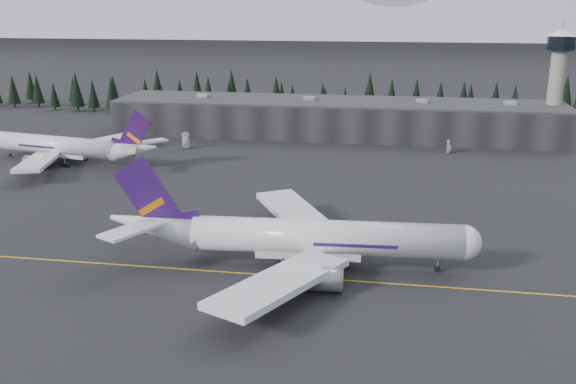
% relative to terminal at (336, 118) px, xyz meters
% --- Properties ---
extents(ground, '(1400.00, 1400.00, 0.00)m').
position_rel_terminal_xyz_m(ground, '(0.00, -125.00, -6.30)').
color(ground, black).
rests_on(ground, ground).
extents(taxiline, '(400.00, 0.40, 0.02)m').
position_rel_terminal_xyz_m(taxiline, '(0.00, -127.00, -6.29)').
color(taxiline, gold).
rests_on(taxiline, ground).
extents(terminal, '(160.00, 30.00, 12.60)m').
position_rel_terminal_xyz_m(terminal, '(0.00, 0.00, 0.00)').
color(terminal, black).
rests_on(terminal, ground).
extents(control_tower, '(10.00, 10.00, 37.70)m').
position_rel_terminal_xyz_m(control_tower, '(75.00, 3.00, 17.11)').
color(control_tower, gray).
rests_on(control_tower, ground).
extents(treeline, '(360.00, 20.00, 15.00)m').
position_rel_terminal_xyz_m(treeline, '(0.00, 37.00, 1.20)').
color(treeline, black).
rests_on(treeline, ground).
extents(mountain_ridge, '(4400.00, 900.00, 420.00)m').
position_rel_terminal_xyz_m(mountain_ridge, '(0.00, 875.00, -6.30)').
color(mountain_ridge, white).
rests_on(mountain_ridge, ground).
extents(jet_main, '(68.31, 62.92, 20.07)m').
position_rel_terminal_xyz_m(jet_main, '(3.82, -122.06, -0.64)').
color(jet_main, silver).
rests_on(jet_main, ground).
extents(jet_parked, '(59.59, 54.53, 17.67)m').
position_rel_terminal_xyz_m(jet_parked, '(-74.78, -55.86, -1.32)').
color(jet_parked, silver).
rests_on(jet_parked, ground).
extents(gse_vehicle_a, '(3.18, 5.87, 1.56)m').
position_rel_terminal_xyz_m(gse_vehicle_a, '(-46.72, -30.63, -5.52)').
color(gse_vehicle_a, silver).
rests_on(gse_vehicle_a, ground).
extents(gse_vehicle_b, '(4.51, 2.04, 1.50)m').
position_rel_terminal_xyz_m(gse_vehicle_b, '(38.60, -23.32, -5.55)').
color(gse_vehicle_b, silver).
rests_on(gse_vehicle_b, ground).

